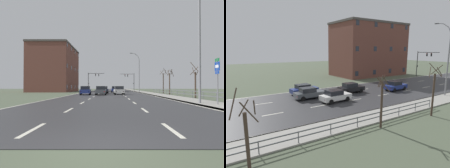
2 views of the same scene
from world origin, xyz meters
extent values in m
cube|color=#4C5642|center=(0.00, 48.00, -0.06)|extent=(160.00, 160.00, 0.12)
cube|color=#303033|center=(0.00, 60.00, 0.01)|extent=(14.00, 120.00, 0.02)
cube|color=beige|center=(-2.33, 2.00, 0.02)|extent=(0.16, 2.20, 0.01)
cube|color=beige|center=(-2.33, 7.40, 0.02)|extent=(0.16, 2.20, 0.01)
cube|color=beige|center=(-2.33, 12.80, 0.02)|extent=(0.16, 2.20, 0.01)
cube|color=beige|center=(-2.33, 18.20, 0.02)|extent=(0.16, 2.20, 0.01)
cube|color=beige|center=(-2.33, 23.60, 0.02)|extent=(0.16, 2.20, 0.01)
cube|color=beige|center=(-2.33, 29.00, 0.02)|extent=(0.16, 2.20, 0.01)
cube|color=beige|center=(-2.33, 34.40, 0.02)|extent=(0.16, 2.20, 0.01)
cube|color=beige|center=(-2.33, 39.80, 0.02)|extent=(0.16, 2.20, 0.01)
cube|color=beige|center=(-2.33, 45.20, 0.02)|extent=(0.16, 2.20, 0.01)
cube|color=beige|center=(-2.33, 50.60, 0.02)|extent=(0.16, 2.20, 0.01)
cube|color=beige|center=(-2.33, 56.00, 0.02)|extent=(0.16, 2.20, 0.01)
cube|color=beige|center=(-2.33, 61.40, 0.02)|extent=(0.16, 2.20, 0.01)
cube|color=beige|center=(-2.33, 66.80, 0.02)|extent=(0.16, 2.20, 0.01)
cube|color=beige|center=(-2.33, 72.20, 0.02)|extent=(0.16, 2.20, 0.01)
cube|color=beige|center=(-2.33, 77.60, 0.02)|extent=(0.16, 2.20, 0.01)
cube|color=beige|center=(-2.33, 83.00, 0.02)|extent=(0.16, 2.20, 0.01)
cube|color=beige|center=(-2.33, 88.40, 0.02)|extent=(0.16, 2.20, 0.01)
cube|color=beige|center=(-2.33, 93.80, 0.02)|extent=(0.16, 2.20, 0.01)
cube|color=beige|center=(-2.33, 99.20, 0.02)|extent=(0.16, 2.20, 0.01)
cube|color=beige|center=(-2.33, 104.60, 0.02)|extent=(0.16, 2.20, 0.01)
cube|color=beige|center=(-2.33, 110.00, 0.02)|extent=(0.16, 2.20, 0.01)
cube|color=beige|center=(-2.33, 115.40, 0.02)|extent=(0.16, 2.20, 0.01)
cube|color=beige|center=(2.33, 2.00, 0.02)|extent=(0.16, 2.20, 0.01)
cube|color=beige|center=(2.33, 7.40, 0.02)|extent=(0.16, 2.20, 0.01)
cube|color=beige|center=(2.33, 12.80, 0.02)|extent=(0.16, 2.20, 0.01)
cube|color=beige|center=(2.33, 18.20, 0.02)|extent=(0.16, 2.20, 0.01)
cube|color=beige|center=(2.33, 23.60, 0.02)|extent=(0.16, 2.20, 0.01)
cube|color=beige|center=(2.33, 29.00, 0.02)|extent=(0.16, 2.20, 0.01)
cube|color=beige|center=(2.33, 34.40, 0.02)|extent=(0.16, 2.20, 0.01)
cube|color=beige|center=(2.33, 39.80, 0.02)|extent=(0.16, 2.20, 0.01)
cube|color=beige|center=(2.33, 45.20, 0.02)|extent=(0.16, 2.20, 0.01)
cube|color=beige|center=(2.33, 50.60, 0.02)|extent=(0.16, 2.20, 0.01)
cube|color=beige|center=(2.33, 56.00, 0.02)|extent=(0.16, 2.20, 0.01)
cube|color=beige|center=(2.33, 61.40, 0.02)|extent=(0.16, 2.20, 0.01)
cube|color=beige|center=(2.33, 66.80, 0.02)|extent=(0.16, 2.20, 0.01)
cube|color=beige|center=(2.33, 72.20, 0.02)|extent=(0.16, 2.20, 0.01)
cube|color=beige|center=(2.33, 77.60, 0.02)|extent=(0.16, 2.20, 0.01)
cube|color=beige|center=(2.33, 83.00, 0.02)|extent=(0.16, 2.20, 0.01)
cube|color=beige|center=(2.33, 88.40, 0.02)|extent=(0.16, 2.20, 0.01)
cube|color=beige|center=(2.33, 93.80, 0.02)|extent=(0.16, 2.20, 0.01)
cube|color=beige|center=(2.33, 99.20, 0.02)|extent=(0.16, 2.20, 0.01)
cube|color=beige|center=(2.33, 104.60, 0.02)|extent=(0.16, 2.20, 0.01)
cube|color=beige|center=(2.33, 110.00, 0.02)|extent=(0.16, 2.20, 0.01)
cube|color=beige|center=(2.33, 115.40, 0.02)|extent=(0.16, 2.20, 0.01)
cube|color=beige|center=(6.85, 60.00, 0.02)|extent=(0.16, 120.00, 0.01)
cube|color=beige|center=(-6.85, 60.00, 0.02)|extent=(0.16, 120.00, 0.01)
cube|color=gray|center=(8.50, 60.00, 0.06)|extent=(3.00, 120.00, 0.12)
cube|color=slate|center=(7.08, 60.00, 0.06)|extent=(0.16, 120.00, 0.12)
cube|color=#515459|center=(9.85, 23.58, 0.95)|extent=(0.06, 31.79, 0.08)
cube|color=#515459|center=(9.85, 23.58, 0.55)|extent=(0.06, 31.79, 0.08)
cylinder|color=#515459|center=(9.85, 12.98, 0.50)|extent=(0.07, 0.07, 1.00)
cylinder|color=#515459|center=(9.85, 15.63, 0.50)|extent=(0.07, 0.07, 1.00)
cylinder|color=#515459|center=(9.85, 18.28, 0.50)|extent=(0.07, 0.07, 1.00)
cylinder|color=#515459|center=(9.85, 20.93, 0.50)|extent=(0.07, 0.07, 1.00)
cylinder|color=#515459|center=(9.85, 23.58, 0.50)|extent=(0.07, 0.07, 1.00)
cylinder|color=#515459|center=(9.85, 26.23, 0.50)|extent=(0.07, 0.07, 1.00)
cylinder|color=#515459|center=(9.85, 28.88, 0.50)|extent=(0.07, 0.07, 1.00)
cylinder|color=#515459|center=(9.85, 31.53, 0.50)|extent=(0.07, 0.07, 1.00)
cylinder|color=#515459|center=(9.85, 34.18, 0.50)|extent=(0.07, 0.07, 1.00)
cylinder|color=#515459|center=(9.85, 36.83, 0.50)|extent=(0.07, 0.07, 1.00)
cylinder|color=#515459|center=(9.85, 39.47, 0.50)|extent=(0.07, 0.07, 1.00)
cylinder|color=slate|center=(7.60, 11.43, 4.34)|extent=(0.20, 0.20, 8.69)
cylinder|color=slate|center=(7.60, 46.94, 4.45)|extent=(0.20, 0.20, 8.90)
cylinder|color=slate|center=(7.40, 46.94, 9.34)|extent=(0.51, 0.11, 0.92)
cylinder|color=slate|center=(6.79, 46.94, 10.06)|extent=(0.86, 0.11, 0.64)
cylinder|color=slate|center=(5.92, 46.94, 10.42)|extent=(0.97, 0.11, 0.28)
cube|color=#333335|center=(5.45, 46.94, 10.45)|extent=(0.56, 0.24, 0.12)
cylinder|color=slate|center=(8.40, 10.19, 1.84)|extent=(0.09, 0.09, 3.68)
cube|color=#146633|center=(8.38, 10.19, 3.53)|extent=(0.03, 0.56, 0.24)
cube|color=#143899|center=(8.38, 10.19, 3.03)|extent=(0.03, 0.68, 0.68)
cube|color=white|center=(8.36, 10.19, 3.03)|extent=(0.01, 0.44, 0.22)
cube|color=#143899|center=(8.38, 10.19, 2.56)|extent=(0.03, 0.52, 0.22)
cylinder|color=#38383A|center=(7.90, 61.56, 3.04)|extent=(0.18, 0.18, 6.08)
cylinder|color=#38383A|center=(5.51, 61.56, 5.83)|extent=(4.78, 0.12, 0.12)
cube|color=black|center=(5.75, 61.56, 5.28)|extent=(0.20, 0.28, 0.80)
sphere|color=red|center=(5.75, 61.41, 5.54)|extent=(0.14, 0.14, 0.14)
sphere|color=#2D2D2D|center=(5.75, 61.41, 5.28)|extent=(0.14, 0.14, 0.14)
sphere|color=#2D2D2D|center=(5.75, 61.41, 5.02)|extent=(0.14, 0.14, 0.14)
cube|color=black|center=(4.79, 61.56, 5.28)|extent=(0.20, 0.28, 0.80)
sphere|color=red|center=(4.79, 61.41, 5.54)|extent=(0.14, 0.14, 0.14)
sphere|color=#2D2D2D|center=(4.79, 61.41, 5.28)|extent=(0.14, 0.14, 0.14)
sphere|color=#2D2D2D|center=(4.79, 61.41, 5.02)|extent=(0.14, 0.14, 0.14)
cube|color=black|center=(7.68, 61.51, 2.60)|extent=(0.18, 0.12, 0.32)
cylinder|color=#38383A|center=(-7.90, 62.20, 3.17)|extent=(0.18, 0.18, 6.33)
cylinder|color=#38383A|center=(-5.10, 62.20, 6.08)|extent=(5.59, 0.12, 0.12)
cube|color=black|center=(-5.38, 62.20, 5.53)|extent=(0.20, 0.28, 0.80)
sphere|color=red|center=(-5.38, 62.05, 5.79)|extent=(0.14, 0.14, 0.14)
sphere|color=#2D2D2D|center=(-5.38, 62.05, 5.53)|extent=(0.14, 0.14, 0.14)
sphere|color=#2D2D2D|center=(-5.38, 62.05, 5.27)|extent=(0.14, 0.14, 0.14)
cube|color=black|center=(-4.27, 62.20, 5.53)|extent=(0.20, 0.28, 0.80)
sphere|color=red|center=(-4.27, 62.05, 5.79)|extent=(0.14, 0.14, 0.14)
sphere|color=#2D2D2D|center=(-4.27, 62.05, 5.53)|extent=(0.14, 0.14, 0.14)
sphere|color=#2D2D2D|center=(-4.27, 62.05, 5.27)|extent=(0.14, 0.14, 0.14)
cube|color=black|center=(-7.68, 62.15, 2.60)|extent=(0.18, 0.12, 0.32)
cube|color=navy|center=(-4.40, 29.92, 0.65)|extent=(2.00, 4.20, 0.64)
cube|color=black|center=(-4.38, 29.68, 1.27)|extent=(1.68, 2.09, 0.60)
cube|color=slate|center=(-4.44, 30.62, 1.25)|extent=(1.41, 0.16, 0.51)
cylinder|color=black|center=(-3.67, 31.24, 0.33)|extent=(0.26, 0.67, 0.66)
cylinder|color=black|center=(-5.28, 31.14, 0.33)|extent=(0.26, 0.67, 0.66)
cylinder|color=black|center=(-3.52, 28.70, 0.33)|extent=(0.26, 0.67, 0.66)
cylinder|color=black|center=(-5.13, 28.61, 0.33)|extent=(0.26, 0.67, 0.66)
cube|color=red|center=(-4.94, 27.86, 0.65)|extent=(0.16, 0.05, 0.14)
cube|color=red|center=(-3.62, 27.94, 0.65)|extent=(0.16, 0.05, 0.14)
cube|color=silver|center=(1.64, 31.78, 0.65)|extent=(1.98, 4.19, 0.64)
cube|color=black|center=(1.65, 31.53, 1.27)|extent=(1.67, 2.08, 0.60)
cube|color=slate|center=(1.60, 32.48, 1.25)|extent=(1.41, 0.16, 0.51)
cylinder|color=black|center=(2.37, 33.09, 0.33)|extent=(0.26, 0.67, 0.66)
cylinder|color=black|center=(0.76, 33.00, 0.33)|extent=(0.26, 0.67, 0.66)
cylinder|color=black|center=(2.51, 30.56, 0.33)|extent=(0.26, 0.67, 0.66)
cylinder|color=black|center=(0.90, 30.47, 0.33)|extent=(0.26, 0.67, 0.66)
cube|color=red|center=(1.09, 29.72, 0.65)|extent=(0.16, 0.05, 0.14)
cube|color=red|center=(2.41, 29.79, 0.65)|extent=(0.16, 0.05, 0.14)
cube|color=black|center=(-1.46, 36.58, 0.65)|extent=(1.98, 4.19, 0.64)
cube|color=black|center=(-1.48, 36.33, 1.27)|extent=(1.66, 2.08, 0.60)
cube|color=slate|center=(-1.43, 37.28, 1.25)|extent=(1.41, 0.15, 0.51)
cylinder|color=black|center=(-0.59, 37.81, 0.33)|extent=(0.25, 0.67, 0.66)
cylinder|color=black|center=(-2.20, 37.90, 0.33)|extent=(0.25, 0.67, 0.66)
cylinder|color=black|center=(-0.72, 35.27, 0.33)|extent=(0.25, 0.67, 0.66)
cylinder|color=black|center=(-2.34, 35.36, 0.33)|extent=(0.25, 0.67, 0.66)
cube|color=red|center=(-2.23, 34.59, 0.65)|extent=(0.16, 0.05, 0.14)
cube|color=red|center=(-0.91, 34.52, 0.65)|extent=(0.16, 0.05, 0.14)
cube|color=#474C51|center=(-1.60, 29.52, 0.65)|extent=(1.78, 4.11, 0.64)
cube|color=black|center=(-1.60, 29.27, 1.27)|extent=(1.57, 2.01, 0.60)
cube|color=slate|center=(-1.60, 30.22, 1.25)|extent=(1.40, 0.09, 0.51)
cylinder|color=black|center=(-0.79, 30.78, 0.33)|extent=(0.22, 0.66, 0.66)
cylinder|color=black|center=(-2.40, 30.79, 0.33)|extent=(0.22, 0.66, 0.66)
cylinder|color=black|center=(-0.80, 28.24, 0.33)|extent=(0.22, 0.66, 0.66)
cylinder|color=black|center=(-2.41, 28.25, 0.33)|extent=(0.22, 0.66, 0.66)
cube|color=red|center=(-2.27, 27.49, 0.65)|extent=(0.16, 0.04, 0.14)
cube|color=red|center=(-0.95, 27.48, 0.65)|extent=(0.16, 0.04, 0.14)
cube|color=navy|center=(1.07, 43.85, 0.65)|extent=(1.92, 4.17, 0.64)
cube|color=black|center=(1.08, 43.60, 1.27)|extent=(1.64, 2.06, 0.60)
cube|color=slate|center=(1.04, 44.55, 1.25)|extent=(1.41, 0.14, 0.51)
cylinder|color=black|center=(1.82, 45.15, 0.33)|extent=(0.25, 0.67, 0.66)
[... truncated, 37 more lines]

